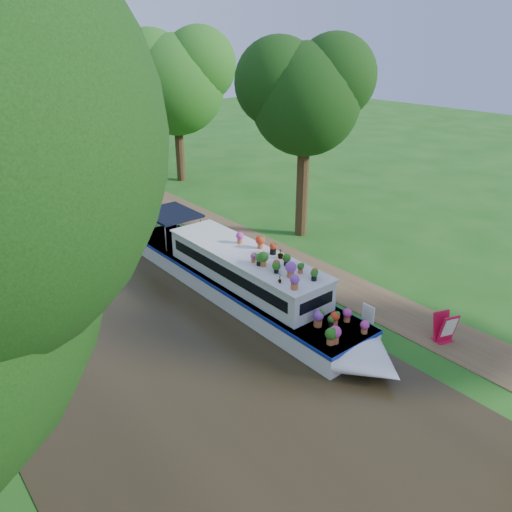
# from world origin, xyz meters

# --- Properties ---
(ground) EXTENTS (100.00, 100.00, 0.00)m
(ground) POSITION_xyz_m (0.00, 0.00, 0.00)
(ground) COLOR #1A5014
(ground) RESTS_ON ground
(canal_water) EXTENTS (10.00, 100.00, 0.02)m
(canal_water) POSITION_xyz_m (-6.00, 0.00, 0.01)
(canal_water) COLOR black
(canal_water) RESTS_ON ground
(towpath) EXTENTS (2.20, 100.00, 0.03)m
(towpath) POSITION_xyz_m (1.20, 0.00, 0.01)
(towpath) COLOR brown
(towpath) RESTS_ON ground
(plant_boat) EXTENTS (2.29, 13.52, 2.22)m
(plant_boat) POSITION_xyz_m (-2.25, -0.43, 0.85)
(plant_boat) COLOR silver
(plant_boat) RESTS_ON canal_water
(tree_near_overhang) EXTENTS (5.52, 5.28, 8.99)m
(tree_near_overhang) POSITION_xyz_m (3.79, 3.06, 6.60)
(tree_near_overhang) COLOR #302010
(tree_near_overhang) RESTS_ON ground
(tree_near_mid) EXTENTS (6.90, 6.60, 9.40)m
(tree_near_mid) POSITION_xyz_m (4.48, 15.08, 6.44)
(tree_near_mid) COLOR #302010
(tree_near_mid) RESTS_ON ground
(tree_near_far) EXTENTS (7.59, 7.26, 10.30)m
(tree_near_far) POSITION_xyz_m (3.98, 26.09, 7.05)
(tree_near_far) COLOR #302010
(tree_near_far) RESTS_ON ground
(second_boat) EXTENTS (3.88, 7.24, 1.32)m
(second_boat) POSITION_xyz_m (-1.75, 16.39, 0.54)
(second_boat) COLOR black
(second_boat) RESTS_ON canal_water
(sandwich_board) EXTENTS (0.64, 0.65, 0.95)m
(sandwich_board) POSITION_xyz_m (0.88, -6.47, 0.46)
(sandwich_board) COLOR red
(sandwich_board) RESTS_ON towpath
(pedestrian_pink) EXTENTS (0.69, 0.55, 1.67)m
(pedestrian_pink) POSITION_xyz_m (0.87, 16.01, 0.86)
(pedestrian_pink) COLOR #C75184
(pedestrian_pink) RESTS_ON towpath
(verge_plant) EXTENTS (0.40, 0.36, 0.41)m
(verge_plant) POSITION_xyz_m (-0.60, 2.55, 0.21)
(verge_plant) COLOR #315E1C
(verge_plant) RESTS_ON ground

